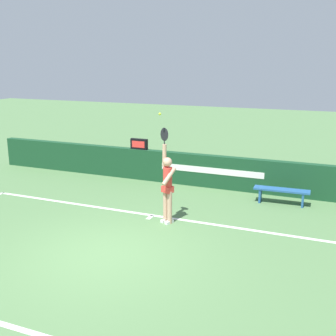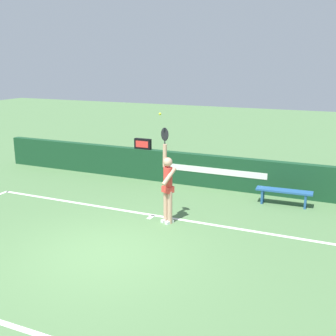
{
  "view_description": "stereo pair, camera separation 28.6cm",
  "coord_description": "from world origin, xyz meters",
  "px_view_note": "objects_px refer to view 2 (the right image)",
  "views": [
    {
      "loc": [
        4.44,
        -7.2,
        4.08
      ],
      "look_at": [
        0.69,
        1.97,
        1.53
      ],
      "focal_mm": 44.65,
      "sensor_mm": 36.0,
      "label": 1
    },
    {
      "loc": [
        4.7,
        -7.09,
        4.08
      ],
      "look_at": [
        0.69,
        1.97,
        1.53
      ],
      "focal_mm": 44.65,
      "sensor_mm": 36.0,
      "label": 2
    }
  ],
  "objects_px": {
    "tennis_ball": "(160,114)",
    "courtside_bench_near": "(284,193)",
    "speed_display": "(143,144)",
    "tennis_player": "(168,184)"
  },
  "relations": [
    {
      "from": "speed_display",
      "to": "tennis_player",
      "type": "height_order",
      "value": "tennis_player"
    },
    {
      "from": "speed_display",
      "to": "tennis_ball",
      "type": "distance_m",
      "value": 4.61
    },
    {
      "from": "tennis_player",
      "to": "tennis_ball",
      "type": "height_order",
      "value": "tennis_ball"
    },
    {
      "from": "speed_display",
      "to": "tennis_player",
      "type": "bearing_deg",
      "value": -54.3
    },
    {
      "from": "speed_display",
      "to": "tennis_ball",
      "type": "bearing_deg",
      "value": -56.97
    },
    {
      "from": "speed_display",
      "to": "courtside_bench_near",
      "type": "relative_size",
      "value": 0.38
    },
    {
      "from": "courtside_bench_near",
      "to": "tennis_ball",
      "type": "bearing_deg",
      "value": -133.86
    },
    {
      "from": "tennis_player",
      "to": "tennis_ball",
      "type": "bearing_deg",
      "value": -125.79
    },
    {
      "from": "tennis_ball",
      "to": "courtside_bench_near",
      "type": "xyz_separation_m",
      "value": [
        2.67,
        2.77,
        -2.49
      ]
    },
    {
      "from": "tennis_ball",
      "to": "courtside_bench_near",
      "type": "bearing_deg",
      "value": 46.14
    }
  ]
}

